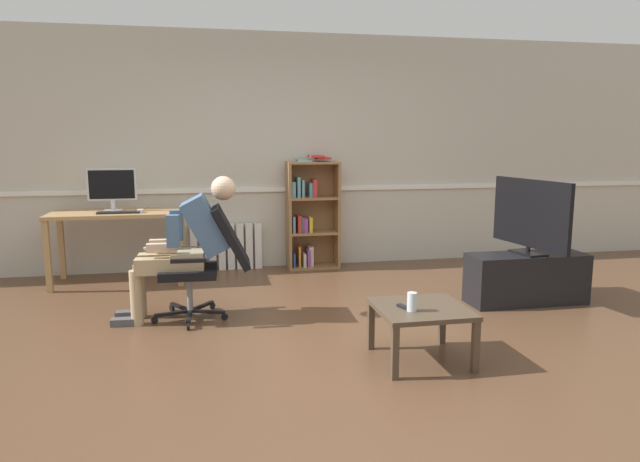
# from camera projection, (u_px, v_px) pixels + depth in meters

# --- Properties ---
(ground_plane) EXTENTS (18.00, 18.00, 0.00)m
(ground_plane) POSITION_uv_depth(u_px,v_px,m) (323.00, 341.00, 4.26)
(ground_plane) COLOR brown
(back_wall) EXTENTS (12.00, 0.13, 2.70)m
(back_wall) POSITION_uv_depth(u_px,v_px,m) (277.00, 152.00, 6.60)
(back_wall) COLOR beige
(back_wall) RESTS_ON ground_plane
(computer_desk) EXTENTS (1.35, 0.64, 0.76)m
(computer_desk) POSITION_uv_depth(u_px,v_px,m) (118.00, 221.00, 5.90)
(computer_desk) COLOR tan
(computer_desk) RESTS_ON ground_plane
(imac_monitor) EXTENTS (0.49, 0.14, 0.44)m
(imac_monitor) POSITION_uv_depth(u_px,v_px,m) (112.00, 186.00, 5.90)
(imac_monitor) COLOR silver
(imac_monitor) RESTS_ON computer_desk
(keyboard) EXTENTS (0.42, 0.12, 0.02)m
(keyboard) POSITION_uv_depth(u_px,v_px,m) (119.00, 212.00, 5.75)
(keyboard) COLOR black
(keyboard) RESTS_ON computer_desk
(computer_mouse) EXTENTS (0.06, 0.10, 0.03)m
(computer_mouse) POSITION_uv_depth(u_px,v_px,m) (140.00, 211.00, 5.81)
(computer_mouse) COLOR white
(computer_mouse) RESTS_ON computer_desk
(bookshelf) EXTENTS (0.60, 0.29, 1.32)m
(bookshelf) POSITION_uv_depth(u_px,v_px,m) (310.00, 215.00, 6.59)
(bookshelf) COLOR olive
(bookshelf) RESTS_ON ground_plane
(radiator) EXTENTS (0.82, 0.08, 0.53)m
(radiator) POSITION_uv_depth(u_px,v_px,m) (226.00, 247.00, 6.55)
(radiator) COLOR white
(radiator) RESTS_ON ground_plane
(office_chair) EXTENTS (0.84, 0.61, 0.96)m
(office_chair) POSITION_uv_depth(u_px,v_px,m) (208.00, 258.00, 4.74)
(office_chair) COLOR black
(office_chair) RESTS_ON ground_plane
(person_seated) EXTENTS (1.04, 0.40, 1.20)m
(person_seated) POSITION_uv_depth(u_px,v_px,m) (185.00, 244.00, 4.69)
(person_seated) COLOR tan
(person_seated) RESTS_ON ground_plane
(tv_stand) EXTENTS (1.09, 0.37, 0.46)m
(tv_stand) POSITION_uv_depth(u_px,v_px,m) (526.00, 278.00, 5.22)
(tv_stand) COLOR black
(tv_stand) RESTS_ON ground_plane
(tv_screen) EXTENTS (0.24, 1.00, 0.68)m
(tv_screen) POSITION_uv_depth(u_px,v_px,m) (530.00, 215.00, 5.13)
(tv_screen) COLOR black
(tv_screen) RESTS_ON tv_stand
(coffee_table) EXTENTS (0.61, 0.59, 0.38)m
(coffee_table) POSITION_uv_depth(u_px,v_px,m) (421.00, 314.00, 3.84)
(coffee_table) COLOR #4C3D2D
(coffee_table) RESTS_ON ground_plane
(drinking_glass) EXTENTS (0.07, 0.07, 0.13)m
(drinking_glass) POSITION_uv_depth(u_px,v_px,m) (412.00, 302.00, 3.73)
(drinking_glass) COLOR silver
(drinking_glass) RESTS_ON coffee_table
(spare_remote) EXTENTS (0.08, 0.15, 0.02)m
(spare_remote) POSITION_uv_depth(u_px,v_px,m) (405.00, 308.00, 3.78)
(spare_remote) COLOR black
(spare_remote) RESTS_ON coffee_table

